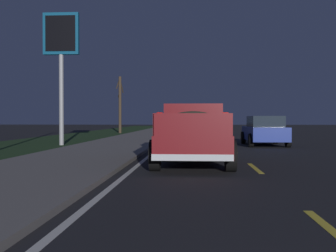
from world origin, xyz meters
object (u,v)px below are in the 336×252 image
Objects in this scene: bare_tree_far at (120,103)px; pickup_truck at (193,132)px; sedan_blue at (264,130)px; sedan_silver at (194,129)px; gas_price_sign at (61,46)px; sedan_black at (191,126)px.

pickup_truck is at bearing -165.05° from bare_tree_far.
sedan_blue is 1.00× the size of sedan_silver.
gas_price_sign is (-0.47, 10.70, 4.47)m from sedan_blue.
pickup_truck is 11.81m from sedan_silver.
bare_tree_far is (18.13, 10.96, 2.14)m from sedan_blue.
sedan_silver is at bearing 53.11° from sedan_blue.
sedan_black is 18.35m from gas_price_sign.
pickup_truck reaches higher than sedan_silver.
gas_price_sign reaches higher than sedan_blue.
pickup_truck reaches higher than sedan_blue.
sedan_black is (15.99, 3.93, 0.00)m from sedan_blue.
sedan_blue is at bearing -22.30° from pickup_truck.
sedan_silver is (11.81, -0.03, -0.20)m from pickup_truck.
gas_price_sign is at bearing 39.18° from pickup_truck.
sedan_silver is (2.76, 3.68, 0.00)m from sedan_blue.
sedan_blue is 4.60m from sedan_silver.
gas_price_sign is at bearing -179.18° from bare_tree_far.
pickup_truck is 11.86m from gas_price_sign.
sedan_silver is at bearing -154.65° from bare_tree_far.
sedan_silver is 0.63× the size of gas_price_sign.
sedan_black is (13.22, 0.25, 0.00)m from sedan_silver.
sedan_black is (25.03, 0.22, -0.20)m from pickup_truck.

